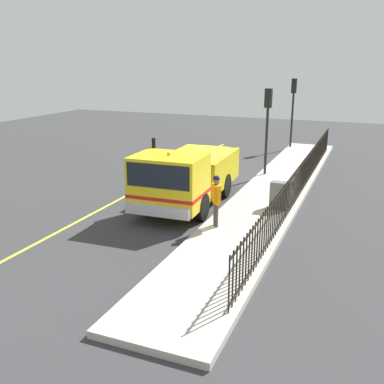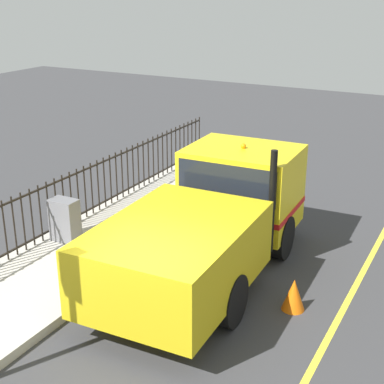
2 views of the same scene
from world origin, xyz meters
TOP-DOWN VIEW (x-y plane):
  - ground_plane at (0.00, 0.00)m, footprint 49.64×49.64m
  - sidewalk_slab at (2.90, 0.00)m, footprint 2.61×22.56m
  - work_truck at (0.12, -2.87)m, footprint 2.61×6.15m
  - worker_standing at (2.04, -4.81)m, footprint 0.43×0.55m
  - utility_cabinet at (3.56, -2.25)m, footprint 0.63×0.39m
  - traffic_cone at (-1.82, -2.20)m, footprint 0.43×0.43m

SIDE VIEW (x-z plane):
  - ground_plane at x=0.00m, z-range 0.00..0.00m
  - sidewalk_slab at x=2.90m, z-range 0.00..0.18m
  - traffic_cone at x=-1.82m, z-range 0.00..0.61m
  - utility_cabinet at x=3.56m, z-range 0.18..1.16m
  - worker_standing at x=2.04m, z-range 0.37..2.05m
  - work_truck at x=0.12m, z-range -0.06..2.57m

